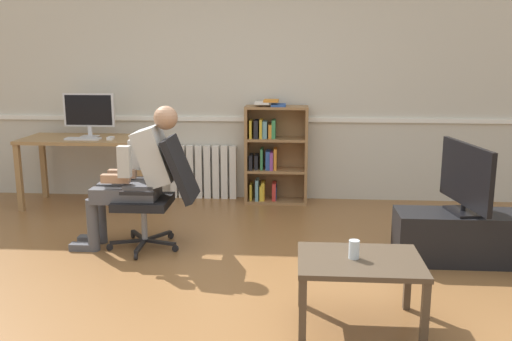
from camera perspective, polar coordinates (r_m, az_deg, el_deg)
ground_plane at (r=4.11m, az=-3.01°, el=-12.08°), size 18.00×18.00×0.00m
back_wall at (r=6.40m, az=-0.17°, el=9.11°), size 12.00×0.13×2.70m
computer_desk at (r=6.38m, az=-16.75°, el=2.35°), size 1.39×0.67×0.76m
imac_monitor at (r=6.40m, az=-16.65°, el=5.76°), size 0.56×0.14×0.47m
keyboard at (r=6.23m, az=-17.20°, el=3.11°), size 0.37×0.12×0.02m
computer_mouse at (r=6.15m, az=-14.59°, el=3.20°), size 0.06×0.10×0.03m
bookshelf at (r=6.27m, az=1.68°, el=1.64°), size 0.69×0.29×1.16m
radiator at (r=6.50m, az=-5.39°, el=-0.14°), size 0.77×0.08×0.62m
office_chair at (r=4.85m, az=-9.74°, el=-1.89°), size 0.78×0.61×0.98m
person_seated at (r=4.86m, az=-11.97°, el=-0.35°), size 0.95×0.40×1.24m
tv_stand at (r=4.85m, az=20.12°, el=-6.39°), size 1.04×0.40×0.41m
tv_screen at (r=4.72m, az=20.58°, el=-0.64°), size 0.25×0.81×0.56m
coffee_table at (r=3.53m, az=10.51°, el=-9.69°), size 0.76×0.57×0.44m
drinking_glass at (r=3.49m, az=9.95°, el=-7.91°), size 0.07×0.07×0.11m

